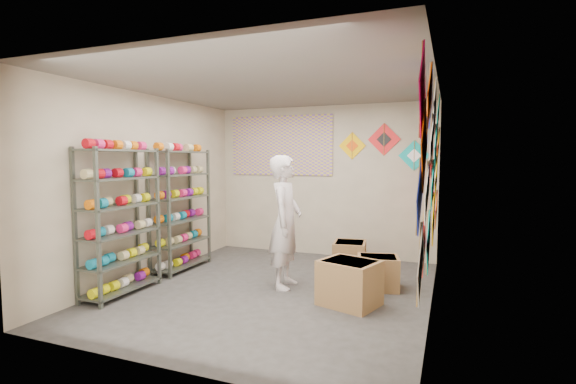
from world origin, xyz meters
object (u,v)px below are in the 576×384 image
at_px(shelf_rack_front, 120,221).
at_px(shopkeeper, 286,222).
at_px(carton_a, 349,283).
at_px(carton_c, 350,257).
at_px(shelf_rack_back, 181,210).
at_px(carton_b, 378,273).

bearing_deg(shelf_rack_front, shopkeeper, 29.10).
relative_size(carton_a, carton_c, 1.21).
bearing_deg(shelf_rack_front, carton_a, 13.15).
relative_size(shelf_rack_front, shopkeeper, 1.05).
xyz_separation_m(shelf_rack_front, shelf_rack_back, (0.00, 1.30, 0.00)).
distance_m(shelf_rack_front, carton_a, 3.02).
bearing_deg(shopkeeper, shelf_rack_front, 112.87).
bearing_deg(shopkeeper, carton_a, -117.48).
bearing_deg(carton_a, carton_c, 120.55).
height_order(shelf_rack_front, shopkeeper, shelf_rack_front).
height_order(shopkeeper, carton_a, shopkeeper).
bearing_deg(carton_c, shelf_rack_front, -147.70).
height_order(shelf_rack_front, shelf_rack_back, same).
bearing_deg(carton_a, shopkeeper, 176.39).
bearing_deg(carton_b, shelf_rack_back, 169.57).
relative_size(shelf_rack_back, carton_a, 2.93).
relative_size(shelf_rack_back, shopkeeper, 1.05).
distance_m(shelf_rack_front, carton_b, 3.47).
xyz_separation_m(shopkeeper, carton_c, (0.64, 1.09, -0.67)).
height_order(shelf_rack_front, carton_c, shelf_rack_front).
height_order(shopkeeper, carton_b, shopkeeper).
xyz_separation_m(carton_b, carton_c, (-0.55, 0.71, 0.01)).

